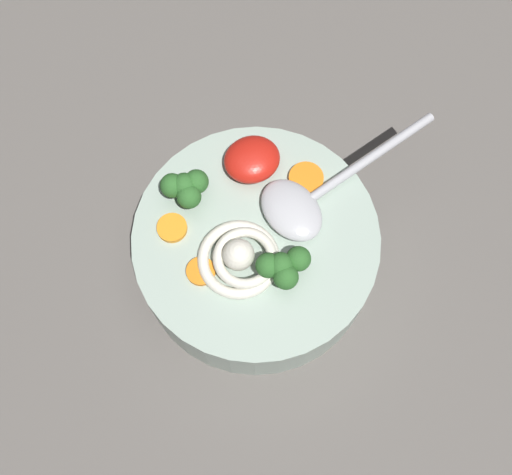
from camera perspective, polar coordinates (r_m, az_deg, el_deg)
name	(u,v)px	position (r cm, az deg, el deg)	size (l,w,h in cm)	color
table_slab	(267,235)	(64.76, 0.92, 0.20)	(98.40, 98.40, 3.40)	#5B5651
soup_bowl	(256,250)	(58.94, 0.00, -1.03)	(20.56, 20.56, 6.50)	#9EB2A3
noodle_pile	(240,258)	(54.45, -1.32, -1.71)	(7.36, 7.22, 2.96)	silver
soup_spoon	(305,201)	(56.42, 4.12, 3.06)	(17.52, 7.39, 1.60)	#B7B7BC
chili_sauce_dollop	(251,160)	(57.52, -0.42, 6.51)	(4.79, 4.31, 2.15)	red
broccoli_floret_near_spoon	(282,267)	(53.16, 2.17, -2.49)	(3.95, 3.40, 3.13)	#7A9E60
broccoli_floret_beside_chili	(186,187)	(55.78, -5.90, 4.19)	(3.98, 3.42, 3.14)	#7A9E60
carrot_slice_far	(306,179)	(57.80, 4.20, 4.92)	(2.96, 2.96, 0.57)	orange
carrot_slice_extra_a	(201,271)	(55.01, -4.63, -2.83)	(2.37, 2.37, 0.45)	orange
carrot_slice_center	(172,228)	(56.41, -7.02, 0.80)	(2.49, 2.49, 0.50)	orange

